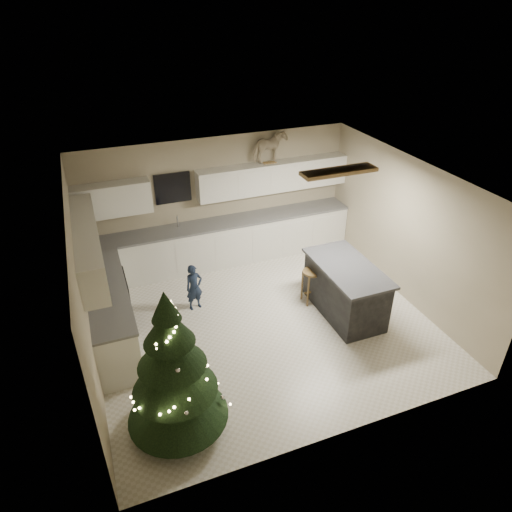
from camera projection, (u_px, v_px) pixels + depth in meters
name	position (u px, v px, depth m)	size (l,w,h in m)	color
ground_plane	(263.00, 322.00, 7.95)	(5.50, 5.50, 0.00)	silver
room_shell	(266.00, 233.00, 7.07)	(5.52, 5.02, 2.61)	tan
cabinetry	(186.00, 250.00, 8.60)	(5.50, 3.20, 2.00)	silver
island	(345.00, 289.00, 7.98)	(0.90, 1.70, 0.95)	black
bar_stool	(312.00, 279.00, 8.24)	(0.35, 0.35, 0.66)	olive
christmas_tree	(174.00, 376.00, 5.63)	(1.36, 1.31, 2.17)	#3F2816
toddler	(194.00, 287.00, 8.10)	(0.32, 0.21, 0.88)	#142134
rocking_horse	(270.00, 147.00, 8.96)	(0.76, 0.49, 0.62)	olive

